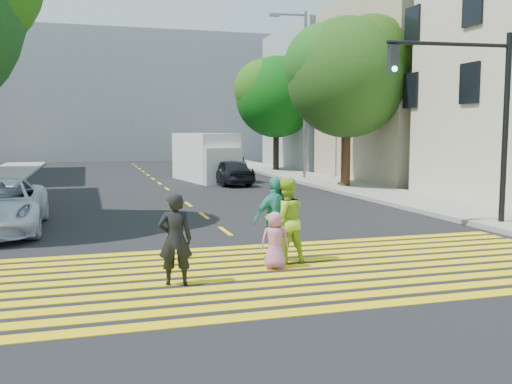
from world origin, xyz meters
name	(u,v)px	position (x,y,z in m)	size (l,w,h in m)	color
ground	(304,289)	(0.00, 0.00, 0.00)	(120.00, 120.00, 0.00)	black
sidewalk_right	(357,188)	(8.50, 15.00, 0.07)	(3.00, 60.00, 0.15)	gray
crosswalk	(281,271)	(0.00, 1.28, 0.01)	(13.40, 5.30, 0.01)	yellow
lane_line	(156,181)	(0.00, 22.50, 0.01)	(0.12, 34.40, 0.01)	yellow
building_right_tan	(432,90)	(15.00, 19.00, 5.00)	(10.00, 10.00, 10.00)	tan
building_right_grey	(347,100)	(15.00, 30.00, 5.00)	(10.00, 10.00, 10.00)	gray
backdrop_block	(125,97)	(0.00, 48.00, 6.00)	(30.00, 8.00, 12.00)	gray
tree_right_near	(349,71)	(8.28, 15.70, 5.54)	(7.50, 7.25, 8.19)	#492D18
tree_right_far	(277,93)	(8.66, 27.32, 5.29)	(6.50, 6.11, 7.84)	black
pedestrian_man	(175,239)	(-2.13, 0.89, 0.83)	(0.61, 0.40, 1.66)	black
pedestrian_woman	(285,220)	(0.34, 1.99, 0.90)	(0.88, 0.68, 1.80)	#ABD930
pedestrian_child	(275,240)	(-0.04, 1.52, 0.58)	(0.57, 0.37, 1.16)	#C369A1
pedestrian_extra	(276,219)	(0.19, 2.13, 0.90)	(1.06, 0.44, 1.80)	teal
dark_car_near	(229,172)	(3.31, 19.14, 0.67)	(1.57, 3.91, 1.33)	black
silver_car	(195,160)	(3.71, 30.70, 0.73)	(2.03, 5.00, 1.45)	gray
dark_car_parked	(232,164)	(5.23, 26.23, 0.65)	(1.39, 3.98, 1.31)	black
white_van	(207,159)	(2.68, 21.66, 1.24)	(2.89, 5.81, 2.62)	white
traffic_signal	(474,102)	(6.84, 4.60, 3.55)	(3.74, 0.54, 5.49)	black
street_lamp	(302,84)	(7.82, 20.62, 5.29)	(2.09, 0.44, 9.22)	slate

